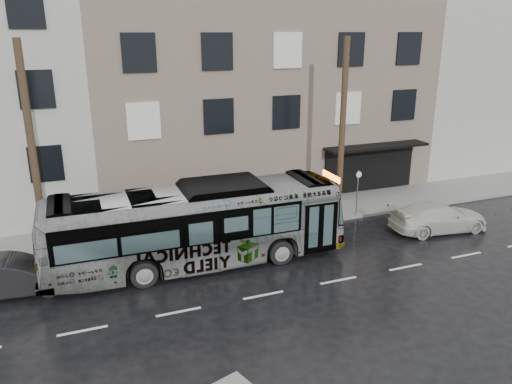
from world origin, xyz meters
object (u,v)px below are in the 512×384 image
(bus, at_px, (196,226))
(dark_sedan, at_px, (12,276))
(utility_pole_front, at_px, (342,132))
(utility_pole_rear, at_px, (33,156))
(white_sedan, at_px, (438,217))
(sign_post, at_px, (357,193))

(bus, height_order, dark_sedan, bus)
(utility_pole_front, xyz_separation_m, bus, (-8.10, -2.34, -2.92))
(utility_pole_rear, xyz_separation_m, white_sedan, (17.86, -3.02, -3.95))
(sign_post, height_order, white_sedan, sign_post)
(utility_pole_front, distance_m, utility_pole_rear, 14.00)
(utility_pole_rear, bearing_deg, white_sedan, -9.61)
(utility_pole_front, height_order, dark_sedan, utility_pole_front)
(utility_pole_front, height_order, utility_pole_rear, same)
(bus, bearing_deg, utility_pole_front, -73.30)
(sign_post, distance_m, white_sedan, 4.14)
(utility_pole_front, xyz_separation_m, dark_sedan, (-15.13, -2.32, -3.92))
(utility_pole_front, relative_size, sign_post, 3.75)
(dark_sedan, bearing_deg, utility_pole_rear, -21.36)
(sign_post, bearing_deg, bus, -165.75)
(sign_post, distance_m, bus, 9.50)
(utility_pole_front, relative_size, utility_pole_rear, 1.00)
(utility_pole_front, height_order, sign_post, utility_pole_front)
(white_sedan, bearing_deg, bus, 92.66)
(utility_pole_rear, xyz_separation_m, sign_post, (15.10, 0.00, -3.30))
(utility_pole_rear, xyz_separation_m, dark_sedan, (-1.13, -2.32, -3.92))
(sign_post, xyz_separation_m, dark_sedan, (-16.23, -2.32, -0.62))
(utility_pole_front, relative_size, white_sedan, 1.85)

